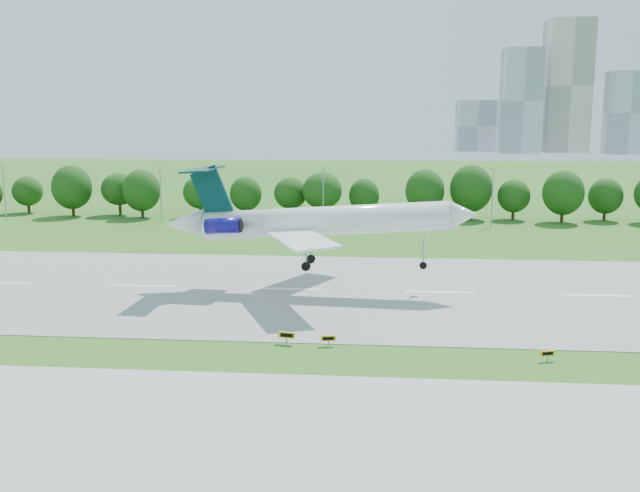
% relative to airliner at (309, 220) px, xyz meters
% --- Properties ---
extents(ground, '(600.00, 600.00, 0.00)m').
position_rel_airliner_xyz_m(ground, '(17.19, -25.07, -9.38)').
color(ground, '#266219').
rests_on(ground, ground).
extents(runway, '(400.00, 45.00, 0.08)m').
position_rel_airliner_xyz_m(runway, '(17.19, -0.07, -9.34)').
color(runway, gray).
rests_on(runway, ground).
extents(taxiway, '(400.00, 23.00, 0.08)m').
position_rel_airliner_xyz_m(taxiway, '(17.19, -43.07, -9.34)').
color(taxiway, '#ADADA8').
rests_on(taxiway, ground).
extents(tree_line, '(288.40, 8.40, 10.40)m').
position_rel_airliner_xyz_m(tree_line, '(17.19, 66.93, -3.20)').
color(tree_line, '#382314').
rests_on(tree_line, ground).
extents(light_poles, '(175.90, 0.25, 12.19)m').
position_rel_airliner_xyz_m(light_poles, '(14.69, 56.93, -3.05)').
color(light_poles, gray).
rests_on(light_poles, ground).
extents(skyline, '(127.00, 52.00, 80.00)m').
position_rel_airliner_xyz_m(skyline, '(117.35, 365.54, 21.08)').
color(skyline, '#B2B2B7').
rests_on(skyline, ground).
extents(airliner, '(41.10, 29.91, 13.41)m').
position_rel_airliner_xyz_m(airliner, '(0.00, 0.00, 0.00)').
color(airliner, white).
rests_on(airliner, ground).
extents(taxi_sign_left, '(1.57, 0.39, 1.10)m').
position_rel_airliner_xyz_m(taxi_sign_left, '(4.28, -23.12, -8.57)').
color(taxi_sign_left, gray).
rests_on(taxi_sign_left, ground).
extents(taxi_sign_centre, '(1.82, 0.60, 1.28)m').
position_rel_airliner_xyz_m(taxi_sign_centre, '(-0.02, -22.84, -8.44)').
color(taxi_sign_centre, gray).
rests_on(taxi_sign_centre, ground).
extents(taxi_sign_right, '(1.48, 0.59, 1.05)m').
position_rel_airliner_xyz_m(taxi_sign_right, '(25.27, -25.79, -8.61)').
color(taxi_sign_right, gray).
rests_on(taxi_sign_right, ground).
extents(service_vehicle_a, '(4.06, 2.67, 1.27)m').
position_rel_airliner_xyz_m(service_vehicle_a, '(-13.71, 59.17, -8.75)').
color(service_vehicle_a, silver).
rests_on(service_vehicle_a, ground).
extents(service_vehicle_b, '(4.04, 1.87, 1.34)m').
position_rel_airliner_xyz_m(service_vehicle_b, '(-27.48, 48.13, -8.71)').
color(service_vehicle_b, silver).
rests_on(service_vehicle_b, ground).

